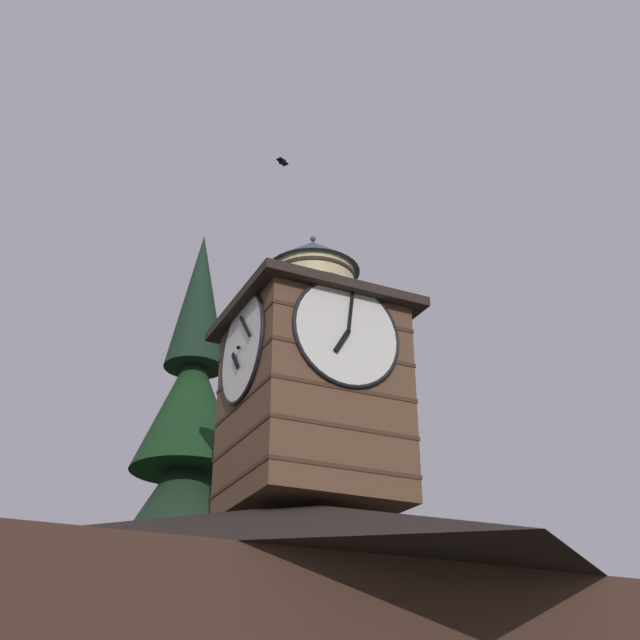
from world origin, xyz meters
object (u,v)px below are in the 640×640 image
pine_tree_behind (181,542)px  flying_bird_high (282,162)px  clock_tower (312,385)px  moon (313,585)px

pine_tree_behind → flying_bird_high: flying_bird_high is taller
clock_tower → moon: clock_tower is taller
clock_tower → pine_tree_behind: pine_tree_behind is taller
moon → flying_bird_high: flying_bird_high is taller
pine_tree_behind → flying_bird_high: size_ratio=35.34×
flying_bird_high → moon: bearing=-117.4°
pine_tree_behind → moon: (-14.71, -21.75, 2.68)m
clock_tower → flying_bird_high: bearing=-95.3°
clock_tower → pine_tree_behind: bearing=-80.6°
pine_tree_behind → moon: bearing=-124.1°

